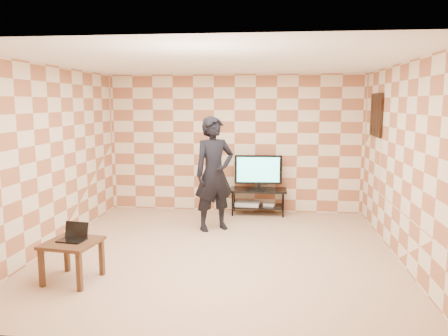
% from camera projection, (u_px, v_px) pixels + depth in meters
% --- Properties ---
extents(floor, '(5.00, 5.00, 0.00)m').
position_uv_depth(floor, '(220.00, 252.00, 6.35)').
color(floor, tan).
rests_on(floor, ground).
extents(wall_back, '(5.00, 0.02, 2.70)m').
position_uv_depth(wall_back, '(234.00, 144.00, 8.61)').
color(wall_back, beige).
rests_on(wall_back, ground).
extents(wall_front, '(5.00, 0.02, 2.70)m').
position_uv_depth(wall_front, '(184.00, 199.00, 3.69)').
color(wall_front, beige).
rests_on(wall_front, ground).
extents(wall_left, '(0.02, 5.00, 2.70)m').
position_uv_depth(wall_left, '(51.00, 158.00, 6.42)').
color(wall_left, beige).
rests_on(wall_left, ground).
extents(wall_right, '(0.02, 5.00, 2.70)m').
position_uv_depth(wall_right, '(403.00, 163.00, 5.88)').
color(wall_right, beige).
rests_on(wall_right, ground).
extents(ceiling, '(5.00, 5.00, 0.02)m').
position_uv_depth(ceiling, '(219.00, 62.00, 5.95)').
color(ceiling, white).
rests_on(ceiling, wall_back).
extents(wall_art, '(0.04, 0.72, 0.72)m').
position_uv_depth(wall_art, '(376.00, 115.00, 7.32)').
color(wall_art, black).
rests_on(wall_art, wall_right).
extents(tv_stand, '(1.09, 0.49, 0.50)m').
position_uv_depth(tv_stand, '(258.00, 196.00, 8.46)').
color(tv_stand, black).
rests_on(tv_stand, floor).
extents(tv, '(0.91, 0.19, 0.66)m').
position_uv_depth(tv, '(258.00, 170.00, 8.38)').
color(tv, black).
rests_on(tv, tv_stand).
extents(dvd_player, '(0.48, 0.36, 0.08)m').
position_uv_depth(dvd_player, '(248.00, 204.00, 8.48)').
color(dvd_player, '#ADADAF').
rests_on(dvd_player, tv_stand).
extents(game_console, '(0.24, 0.19, 0.05)m').
position_uv_depth(game_console, '(269.00, 204.00, 8.47)').
color(game_console, silver).
rests_on(game_console, tv_stand).
extents(side_table, '(0.67, 0.67, 0.50)m').
position_uv_depth(side_table, '(72.00, 248.00, 5.27)').
color(side_table, '#352315').
rests_on(side_table, floor).
extents(laptop, '(0.34, 0.29, 0.21)m').
position_uv_depth(laptop, '(74.00, 236.00, 5.31)').
color(laptop, black).
rests_on(laptop, side_table).
extents(person, '(0.84, 0.76, 1.93)m').
position_uv_depth(person, '(214.00, 174.00, 7.36)').
color(person, black).
rests_on(person, floor).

